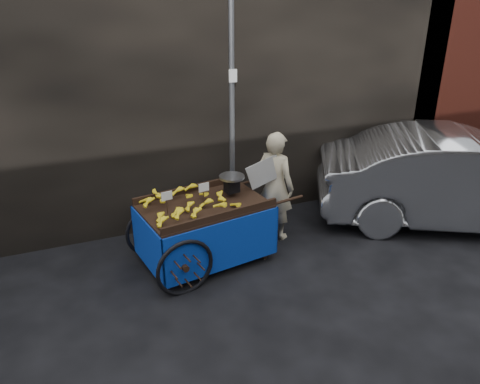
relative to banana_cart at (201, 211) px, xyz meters
name	(u,v)px	position (x,y,z in m)	size (l,w,h in m)	color
ground	(246,269)	(0.49, -0.45, -0.77)	(80.00, 80.00, 0.00)	black
building_wall	(209,56)	(0.88, 2.15, 1.73)	(13.50, 2.00, 5.00)	black
street_pole	(232,103)	(0.79, 0.85, 1.23)	(0.12, 0.10, 4.00)	slate
banana_cart	(201,211)	(0.00, 0.00, 0.00)	(2.44, 1.41, 1.26)	black
vendor	(275,186)	(1.25, 0.28, 0.06)	(0.85, 0.73, 1.67)	#C1B38F
plastic_bag	(257,249)	(0.75, -0.20, -0.66)	(0.26, 0.21, 0.23)	blue
parked_car	(463,180)	(4.23, -0.42, -0.03)	(1.58, 4.53, 1.49)	silver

